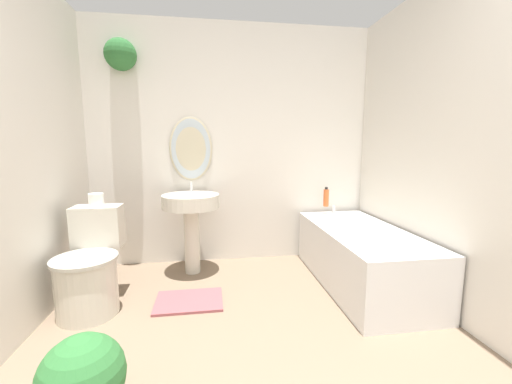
{
  "coord_description": "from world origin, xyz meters",
  "views": [
    {
      "loc": [
        -0.24,
        -0.47,
        1.21
      ],
      "look_at": [
        0.08,
        1.71,
        0.88
      ],
      "focal_mm": 22.0,
      "sensor_mm": 36.0,
      "label": 1
    }
  ],
  "objects_px": {
    "shampoo_bottle": "(326,197)",
    "potted_plant": "(83,384)",
    "toilet": "(90,270)",
    "pedestal_sink": "(191,212)",
    "bathtub": "(361,255)",
    "toilet_paper_roll": "(96,200)"
  },
  "relations": [
    {
      "from": "shampoo_bottle",
      "to": "potted_plant",
      "type": "xyz_separation_m",
      "value": [
        -1.73,
        -1.84,
        -0.43
      ]
    },
    {
      "from": "toilet",
      "to": "potted_plant",
      "type": "height_order",
      "value": "toilet"
    },
    {
      "from": "pedestal_sink",
      "to": "shampoo_bottle",
      "type": "distance_m",
      "value": 1.39
    },
    {
      "from": "shampoo_bottle",
      "to": "pedestal_sink",
      "type": "bearing_deg",
      "value": -173.48
    },
    {
      "from": "shampoo_bottle",
      "to": "bathtub",
      "type": "bearing_deg",
      "value": -82.23
    },
    {
      "from": "potted_plant",
      "to": "toilet_paper_roll",
      "type": "xyz_separation_m",
      "value": [
        -0.35,
        1.33,
        0.54
      ]
    },
    {
      "from": "bathtub",
      "to": "toilet_paper_roll",
      "type": "xyz_separation_m",
      "value": [
        -2.17,
        0.12,
        0.52
      ]
    },
    {
      "from": "shampoo_bottle",
      "to": "potted_plant",
      "type": "distance_m",
      "value": 2.56
    },
    {
      "from": "toilet_paper_roll",
      "to": "bathtub",
      "type": "bearing_deg",
      "value": -3.26
    },
    {
      "from": "toilet_paper_roll",
      "to": "pedestal_sink",
      "type": "bearing_deg",
      "value": 26.8
    },
    {
      "from": "bathtub",
      "to": "potted_plant",
      "type": "xyz_separation_m",
      "value": [
        -1.82,
        -1.21,
        -0.02
      ]
    },
    {
      "from": "toilet_paper_roll",
      "to": "toilet",
      "type": "bearing_deg",
      "value": -90.0
    },
    {
      "from": "toilet",
      "to": "shampoo_bottle",
      "type": "distance_m",
      "value": 2.24
    },
    {
      "from": "bathtub",
      "to": "toilet_paper_roll",
      "type": "bearing_deg",
      "value": 176.74
    },
    {
      "from": "pedestal_sink",
      "to": "toilet_paper_roll",
      "type": "height_order",
      "value": "pedestal_sink"
    },
    {
      "from": "toilet_paper_roll",
      "to": "shampoo_bottle",
      "type": "bearing_deg",
      "value": 13.84
    },
    {
      "from": "toilet",
      "to": "toilet_paper_roll",
      "type": "bearing_deg",
      "value": 90.0
    },
    {
      "from": "potted_plant",
      "to": "toilet",
      "type": "bearing_deg",
      "value": 107.75
    },
    {
      "from": "potted_plant",
      "to": "pedestal_sink",
      "type": "bearing_deg",
      "value": 78.21
    },
    {
      "from": "bathtub",
      "to": "toilet",
      "type": "bearing_deg",
      "value": -177.17
    },
    {
      "from": "toilet",
      "to": "toilet_paper_roll",
      "type": "distance_m",
      "value": 0.53
    },
    {
      "from": "toilet",
      "to": "bathtub",
      "type": "bearing_deg",
      "value": 2.83
    }
  ]
}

